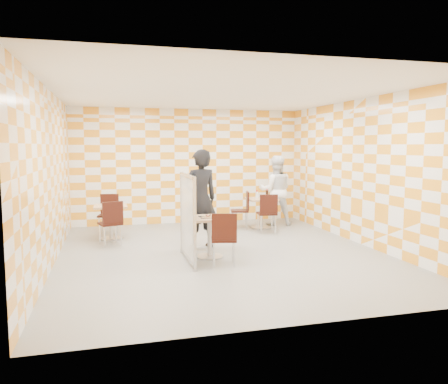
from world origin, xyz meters
The scene contains 15 objects.
room_shell centered at (0.00, 0.54, 1.50)m, with size 7.00×7.00×7.00m.
main_table centered at (-0.29, -0.26, 0.51)m, with size 0.70×0.70×0.75m.
second_table centered at (1.58, 2.22, 0.51)m, with size 0.70×0.70×0.75m.
empty_table centered at (-2.03, 1.84, 0.51)m, with size 0.70×0.70×0.75m.
chair_main_front centered at (-0.19, -0.92, 0.54)m, with size 0.50×0.51×0.92m.
chair_second_front centered at (1.52, 1.59, 0.54)m, with size 0.47×0.48×0.92m.
chair_second_side centered at (1.13, 2.26, 0.54)m, with size 0.51×0.50×0.92m.
chair_empty_near centered at (-2.02, 1.14, 0.54)m, with size 0.53×0.54×0.92m.
chair_empty_far centered at (-2.07, 2.43, 0.54)m, with size 0.50×0.51×0.92m.
partition centered at (-0.72, -0.43, 0.79)m, with size 0.08×1.38×1.55m.
man_dark centered at (-0.29, 0.56, 0.99)m, with size 0.72×0.47×1.97m, color black.
man_white centered at (2.10, 2.59, 0.90)m, with size 0.87×0.68×1.79m, color white.
pizza_on_foil centered at (-0.29, -0.28, 0.77)m, with size 0.40×0.40×0.04m.
sport_bottle centered at (1.48, 2.27, 0.84)m, with size 0.06×0.06×0.20m.
soda_bottle centered at (1.73, 2.22, 0.85)m, with size 0.07×0.07×0.23m.
Camera 1 is at (-2.02, -7.90, 2.03)m, focal length 35.00 mm.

